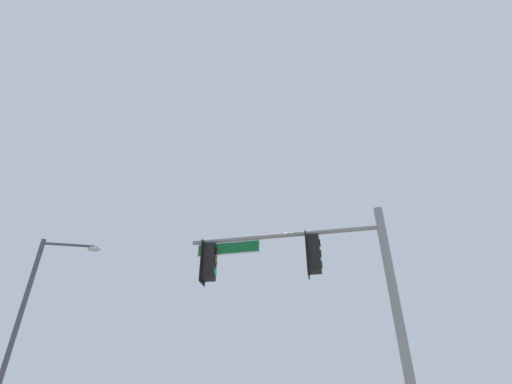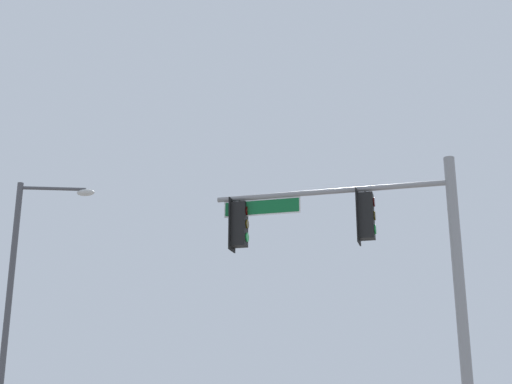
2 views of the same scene
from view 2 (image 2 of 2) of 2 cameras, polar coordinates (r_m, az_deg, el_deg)
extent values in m
cylinder|color=gray|center=(16.30, 16.16, -9.66)|extent=(0.25, 0.25, 7.39)
cylinder|color=gray|center=(17.12, 5.91, 0.04)|extent=(5.60, 0.65, 0.13)
cube|color=black|center=(16.86, 8.17, -1.97)|extent=(0.08, 0.52, 1.30)
cube|color=black|center=(16.84, 8.81, -1.93)|extent=(0.39, 0.35, 1.10)
cylinder|color=black|center=(17.00, 8.72, 0.06)|extent=(0.04, 0.04, 0.12)
cylinder|color=#340503|center=(16.90, 9.43, -0.80)|extent=(0.05, 0.22, 0.22)
cylinder|color=#392D05|center=(16.82, 9.48, -1.88)|extent=(0.05, 0.22, 0.22)
cylinder|color=green|center=(16.74, 9.54, -2.97)|extent=(0.05, 0.22, 0.22)
cube|color=black|center=(17.47, -1.93, -2.66)|extent=(0.08, 0.52, 1.30)
cube|color=black|center=(17.41, -1.33, -2.63)|extent=(0.39, 0.35, 1.10)
cylinder|color=black|center=(17.57, -1.32, -0.70)|extent=(0.04, 0.04, 0.12)
cylinder|color=#340503|center=(17.45, -0.70, -1.53)|extent=(0.05, 0.22, 0.22)
cylinder|color=#392D05|center=(17.36, -0.70, -2.58)|extent=(0.05, 0.22, 0.22)
cylinder|color=green|center=(17.28, -0.70, -3.64)|extent=(0.05, 0.22, 0.22)
cube|color=#0F602D|center=(17.37, 0.47, -1.23)|extent=(1.86, 0.21, 0.34)
cube|color=white|center=(17.37, 0.47, -1.23)|extent=(1.91, 0.20, 0.40)
cylinder|color=#4C4C51|center=(21.68, -19.32, -9.82)|extent=(0.18, 0.18, 8.29)
cylinder|color=#4C4C51|center=(22.26, -15.92, 0.26)|extent=(1.90, 0.60, 0.10)
ellipsoid|color=silver|center=(22.07, -13.46, -0.05)|extent=(0.56, 0.28, 0.20)
camera|label=1|loc=(5.70, 2.08, -19.83)|focal=28.00mm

